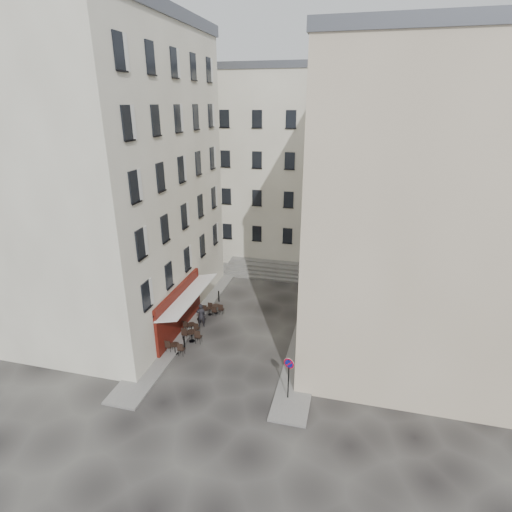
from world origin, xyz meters
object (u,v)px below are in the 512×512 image
(no_parking_sign, at_px, (289,371))
(pedestrian, at_px, (201,315))
(bistro_table_b, at_px, (192,335))
(bistro_table_a, at_px, (175,348))

(no_parking_sign, distance_m, pedestrian, 9.65)
(bistro_table_b, distance_m, pedestrian, 2.06)
(bistro_table_a, distance_m, bistro_table_b, 1.67)
(no_parking_sign, distance_m, bistro_table_b, 8.50)
(no_parking_sign, relative_size, bistro_table_a, 2.04)
(no_parking_sign, height_order, bistro_table_a, no_parking_sign)
(pedestrian, bearing_deg, bistro_table_a, 66.35)
(no_parking_sign, relative_size, pedestrian, 1.45)
(no_parking_sign, height_order, bistro_table_b, no_parking_sign)
(no_parking_sign, xyz_separation_m, bistro_table_a, (-7.85, 2.45, -1.42))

